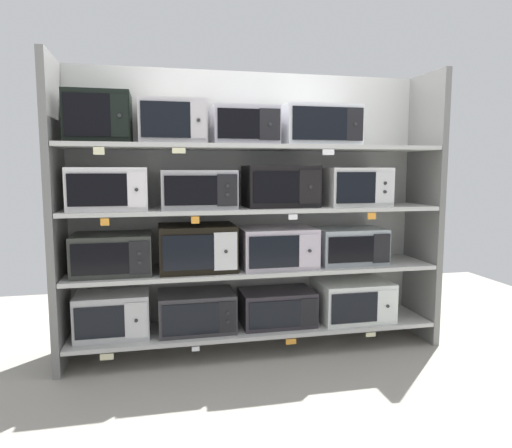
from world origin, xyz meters
The scene contains 35 objects.
ground centered at (0.00, -1.00, -0.01)m, with size 6.72×6.00×0.02m, color gray.
back_panel centered at (0.00, 0.27, 1.06)m, with size 2.92×0.04×2.12m, color #B2B2AD.
upright_left centered at (-1.39, 0.00, 1.06)m, with size 0.05×0.49×2.12m, color slate.
upright_right centered at (1.39, 0.00, 1.06)m, with size 0.05×0.49×2.12m, color slate.
shelf_0 centered at (0.00, 0.00, 0.17)m, with size 2.72×0.49×0.03m, color beige.
microwave_0 centered at (-1.04, 0.00, 0.34)m, with size 0.51×0.34×0.31m.
microwave_1 centered at (-0.45, 0.00, 0.33)m, with size 0.55×0.39×0.28m.
microwave_2 centered at (0.16, 0.00, 0.32)m, with size 0.55×0.36×0.26m.
microwave_3 centered at (0.79, 0.00, 0.34)m, with size 0.57×0.44×0.31m.
price_tag_0 centered at (-1.07, -0.25, 0.13)m, with size 0.09×0.00×0.04m, color beige.
price_tag_1 centered at (-0.48, -0.25, 0.14)m, with size 0.05×0.00×0.03m, color white.
price_tag_2 centered at (0.21, -0.25, 0.13)m, with size 0.08×0.00×0.04m, color orange.
price_tag_3 centered at (0.83, -0.25, 0.14)m, with size 0.08×0.00×0.03m, color beige.
shelf_1 centered at (0.00, 0.00, 0.62)m, with size 2.72×0.49×0.03m, color beige.
microwave_4 centered at (-1.03, 0.00, 0.78)m, with size 0.54×0.39×0.28m.
microwave_5 centered at (-0.44, 0.00, 0.80)m, with size 0.54×0.42×0.33m.
microwave_6 centered at (0.16, 0.00, 0.79)m, with size 0.55×0.43×0.30m.
microwave_7 centered at (0.75, 0.00, 0.78)m, with size 0.53×0.35×0.27m.
shelf_2 centered at (0.00, 0.00, 1.08)m, with size 2.72×0.49×0.03m, color beige.
microwave_8 centered at (-1.04, 0.00, 1.24)m, with size 0.52×0.42×0.29m.
microwave_9 centered at (-0.43, 0.00, 1.23)m, with size 0.52×0.42×0.27m.
microwave_10 centered at (0.19, 0.00, 1.24)m, with size 0.53×0.37×0.31m.
microwave_11 centered at (0.78, 0.00, 1.24)m, with size 0.48×0.40×0.29m.
price_tag_4 centered at (-1.05, -0.25, 1.03)m, with size 0.05×0.00×0.05m, color orange.
price_tag_5 centered at (-0.47, -0.25, 1.03)m, with size 0.05×0.00×0.05m, color orange.
price_tag_6 centered at (0.21, -0.25, 1.04)m, with size 0.07×0.00×0.04m, color white.
price_tag_7 centered at (0.81, -0.25, 1.03)m, with size 0.06×0.00×0.05m, color orange.
shelf_3 centered at (0.00, 0.00, 1.53)m, with size 2.72×0.49×0.03m, color beige.
microwave_12 centered at (-1.09, 0.00, 1.71)m, with size 0.42×0.37×0.34m.
microwave_13 centered at (-0.60, 0.00, 1.69)m, with size 0.45×0.41×0.30m.
microwave_14 centered at (-0.09, 0.00, 1.68)m, with size 0.47×0.38×0.27m.
microwave_15 centered at (0.47, 0.00, 1.69)m, with size 0.56×0.44×0.29m.
price_tag_8 centered at (-1.07, -0.25, 1.48)m, with size 0.07×0.00×0.05m, color beige.
price_tag_9 centered at (-0.57, -0.25, 1.49)m, with size 0.09×0.00×0.04m, color beige.
price_tag_10 centered at (0.46, -0.25, 1.49)m, with size 0.09×0.00×0.04m, color white.
Camera 1 is at (-0.72, -3.31, 1.36)m, focal length 32.14 mm.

